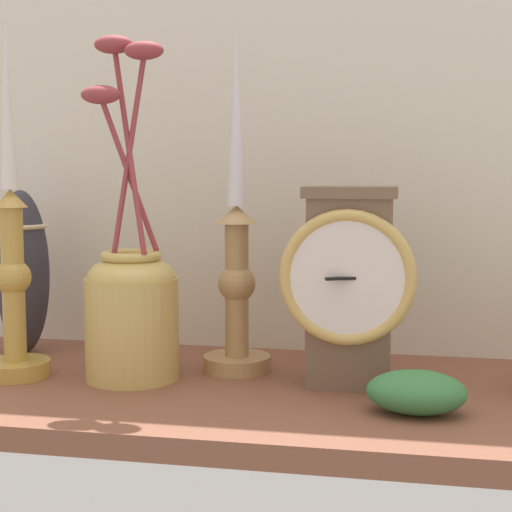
{
  "coord_description": "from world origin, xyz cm",
  "views": [
    {
      "loc": [
        19.34,
        -80.44,
        22.7
      ],
      "look_at": [
        3.34,
        0.0,
        14.0
      ],
      "focal_mm": 54.7,
      "sensor_mm": 36.0,
      "label": 1
    }
  ],
  "objects": [
    {
      "name": "ivy_sprig",
      "position": [
        20.21,
        -6.8,
        2.06
      ],
      "size": [
        9.49,
        6.64,
        4.12
      ],
      "color": "#397940",
      "rests_on": "ground_plane"
    },
    {
      "name": "candlestick_tall_center",
      "position": [
        -23.81,
        -1.74,
        12.14
      ],
      "size": [
        7.58,
        7.58,
        39.04
      ],
      "color": "gold",
      "rests_on": "ground_plane"
    },
    {
      "name": "mantel_clock",
      "position": [
        13.1,
        1.91,
        11.05
      ],
      "size": [
        14.07,
        9.83,
        21.34
      ],
      "color": "brown",
      "rests_on": "ground_plane"
    },
    {
      "name": "back_wall",
      "position": [
        0.0,
        18.5,
        32.5
      ],
      "size": [
        120.0,
        2.0,
        65.0
      ],
      "primitive_type": "cube",
      "color": "silver",
      "rests_on": "ground_plane"
    },
    {
      "name": "candlestick_tall_left",
      "position": [
        0.36,
        5.52,
        12.44
      ],
      "size": [
        7.78,
        7.78,
        40.1
      ],
      "color": "#AF8551",
      "rests_on": "ground_plane"
    },
    {
      "name": "brass_vase_jar",
      "position": [
        -10.67,
        -0.18,
        8.73
      ],
      "size": [
        10.32,
        10.32,
        37.73
      ],
      "color": "tan",
      "rests_on": "ground_plane"
    },
    {
      "name": "ground_plane",
      "position": [
        0.0,
        0.0,
        -1.2
      ],
      "size": [
        100.0,
        36.0,
        2.4
      ],
      "primitive_type": "cube",
      "color": "brown"
    },
    {
      "name": "tall_ceramic_vase",
      "position": [
        -28.5,
        9.23,
        10.48
      ],
      "size": [
        6.62,
        6.62,
        20.66
      ],
      "color": "#323039",
      "rests_on": "ground_plane"
    }
  ]
}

